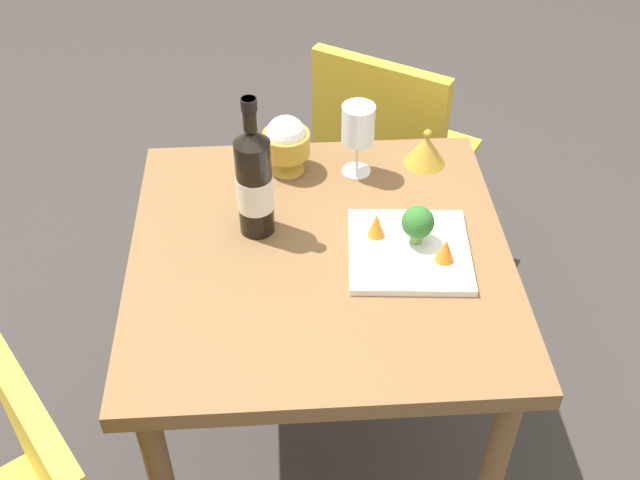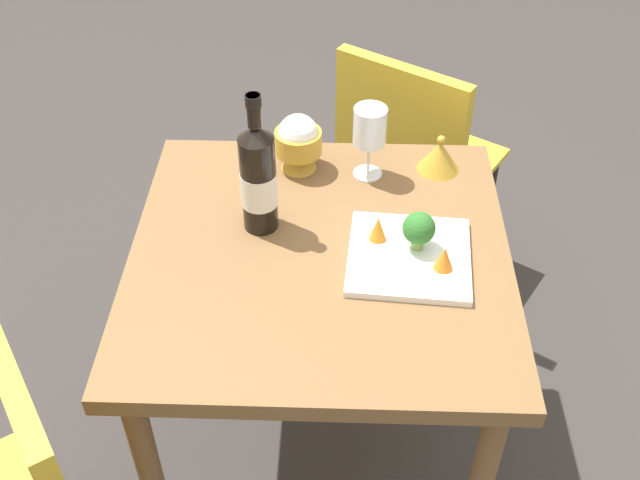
# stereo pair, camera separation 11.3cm
# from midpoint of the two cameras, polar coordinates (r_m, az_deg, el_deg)

# --- Properties ---
(ground_plane) EXTENTS (8.00, 8.00, 0.00)m
(ground_plane) POSITION_cam_midpoint_polar(r_m,az_deg,el_deg) (2.19, -1.53, -15.66)
(ground_plane) COLOR #383330
(dining_table) EXTENTS (0.80, 0.80, 0.76)m
(dining_table) POSITION_cam_midpoint_polar(r_m,az_deg,el_deg) (1.68, -1.93, -3.48)
(dining_table) COLOR brown
(dining_table) RESTS_ON ground_plane
(chair_by_wall) EXTENTS (0.55, 0.55, 0.85)m
(chair_by_wall) POSITION_cam_midpoint_polar(r_m,az_deg,el_deg) (2.30, 3.57, 6.72)
(chair_by_wall) COLOR gold
(chair_by_wall) RESTS_ON ground_plane
(wine_bottle) EXTENTS (0.08, 0.08, 0.32)m
(wine_bottle) POSITION_cam_midpoint_polar(r_m,az_deg,el_deg) (1.59, -6.94, 4.27)
(wine_bottle) COLOR black
(wine_bottle) RESTS_ON dining_table
(wine_glass) EXTENTS (0.08, 0.08, 0.18)m
(wine_glass) POSITION_cam_midpoint_polar(r_m,az_deg,el_deg) (1.74, 0.99, 8.45)
(wine_glass) COLOR white
(wine_glass) RESTS_ON dining_table
(rice_bowl) EXTENTS (0.11, 0.11, 0.14)m
(rice_bowl) POSITION_cam_midpoint_polar(r_m,az_deg,el_deg) (1.79, -4.35, 7.16)
(rice_bowl) COLOR gold
(rice_bowl) RESTS_ON dining_table
(rice_bowl_lid) EXTENTS (0.10, 0.10, 0.09)m
(rice_bowl_lid) POSITION_cam_midpoint_polar(r_m,az_deg,el_deg) (1.83, 6.14, 6.66)
(rice_bowl_lid) COLOR gold
(rice_bowl_lid) RESTS_ON dining_table
(serving_plate) EXTENTS (0.27, 0.27, 0.02)m
(serving_plate) POSITION_cam_midpoint_polar(r_m,az_deg,el_deg) (1.60, 4.64, -0.87)
(serving_plate) COLOR white
(serving_plate) RESTS_ON dining_table
(broccoli_floret) EXTENTS (0.07, 0.07, 0.09)m
(broccoli_floret) POSITION_cam_midpoint_polar(r_m,az_deg,el_deg) (1.57, 5.27, 1.17)
(broccoli_floret) COLOR #729E4C
(broccoli_floret) RESTS_ON serving_plate
(carrot_garnish_left) EXTENTS (0.04, 0.04, 0.05)m
(carrot_garnish_left) POSITION_cam_midpoint_polar(r_m,az_deg,el_deg) (1.55, 7.27, -0.82)
(carrot_garnish_left) COLOR orange
(carrot_garnish_left) RESTS_ON serving_plate
(carrot_garnish_right) EXTENTS (0.04, 0.04, 0.06)m
(carrot_garnish_right) POSITION_cam_midpoint_polar(r_m,az_deg,el_deg) (1.60, 2.21, 1.07)
(carrot_garnish_right) COLOR orange
(carrot_garnish_right) RESTS_ON serving_plate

